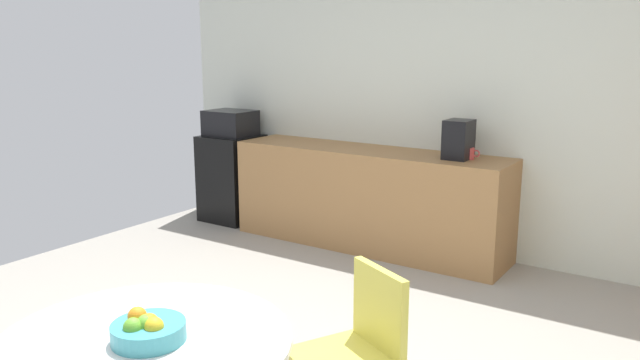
% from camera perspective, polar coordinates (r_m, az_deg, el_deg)
% --- Properties ---
extents(wall_back, '(6.00, 0.10, 2.60)m').
position_cam_1_polar(wall_back, '(5.52, 12.76, 6.67)').
color(wall_back, silver).
rests_on(wall_back, ground_plane).
extents(counter_block, '(2.56, 0.60, 0.90)m').
position_cam_1_polar(counter_block, '(5.65, 4.40, -1.70)').
color(counter_block, '#9E7042').
rests_on(counter_block, ground_plane).
extents(mini_fridge, '(0.54, 0.54, 0.89)m').
position_cam_1_polar(mini_fridge, '(6.58, -8.06, 0.20)').
color(mini_fridge, black).
rests_on(mini_fridge, ground_plane).
extents(microwave, '(0.48, 0.38, 0.26)m').
position_cam_1_polar(microwave, '(6.49, -8.21, 5.19)').
color(microwave, black).
rests_on(microwave, mini_fridge).
extents(chair_yellow, '(0.56, 0.56, 0.83)m').
position_cam_1_polar(chair_yellow, '(2.91, 3.89, -14.11)').
color(chair_yellow, silver).
rests_on(chair_yellow, ground_plane).
extents(fruit_bowl, '(0.27, 0.27, 0.13)m').
position_cam_1_polar(fruit_bowl, '(2.42, -15.54, -13.10)').
color(fruit_bowl, teal).
rests_on(fruit_bowl, round_table).
extents(mug_white, '(0.13, 0.08, 0.09)m').
position_cam_1_polar(mug_white, '(5.20, 13.57, 2.38)').
color(mug_white, '#D84C4C').
rests_on(mug_white, counter_block).
extents(coffee_maker, '(0.20, 0.24, 0.32)m').
position_cam_1_polar(coffee_maker, '(5.18, 12.58, 3.65)').
color(coffee_maker, black).
rests_on(coffee_maker, counter_block).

